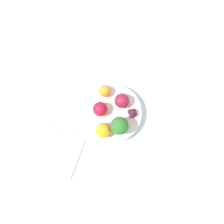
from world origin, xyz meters
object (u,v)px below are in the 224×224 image
at_px(apple_red, 100,109).
at_px(orange_front, 105,91).
at_px(orange_back, 102,130).
at_px(grape_cluster, 133,113).
at_px(bowl, 112,113).
at_px(broccoli, 119,126).
at_px(apple_green, 122,101).
at_px(napkin, 57,152).

distance_m(apple_red, orange_front, 0.06).
relative_size(orange_back, grape_cluster, 1.44).
bearing_deg(orange_front, orange_back, -159.17).
xyz_separation_m(bowl, broccoli, (-0.04, -0.04, 0.06)).
distance_m(apple_green, orange_front, 0.07).
xyz_separation_m(broccoli, apple_red, (0.03, 0.08, -0.02)).
height_order(bowl, grape_cluster, grape_cluster).
height_order(apple_red, napkin, apple_red).
height_order(broccoli, grape_cluster, broccoli).
bearing_deg(napkin, orange_front, -14.62).
distance_m(broccoli, orange_back, 0.06).
bearing_deg(apple_green, bowl, 161.25).
relative_size(broccoli, grape_cluster, 2.16).
relative_size(apple_green, orange_front, 1.22).
relative_size(bowl, napkin, 1.23).
height_order(broccoli, apple_red, broccoli).
bearing_deg(broccoli, bowl, 49.56).
distance_m(bowl, grape_cluster, 0.07).
xyz_separation_m(bowl, orange_front, (0.05, 0.05, 0.04)).
distance_m(bowl, orange_front, 0.08).
relative_size(bowl, orange_back, 4.09).
xyz_separation_m(broccoli, apple_green, (0.08, 0.03, -0.02)).
distance_m(apple_red, apple_green, 0.08).
height_order(orange_front, grape_cluster, orange_front).
height_order(orange_front, orange_back, orange_back).
distance_m(broccoli, apple_red, 0.09).
bearing_deg(apple_green, apple_red, 135.54).
xyz_separation_m(bowl, grape_cluster, (0.02, -0.06, 0.03)).
relative_size(orange_back, napkin, 0.30).
bearing_deg(napkin, bowl, -30.74).
relative_size(bowl, apple_red, 4.18).
relative_size(orange_front, grape_cluster, 1.19).
bearing_deg(orange_front, grape_cluster, -104.27).
relative_size(orange_front, orange_back, 0.82).
bearing_deg(napkin, grape_cluster, -39.24).
relative_size(apple_green, orange_back, 1.01).
bearing_deg(apple_red, grape_cluster, -71.57).
xyz_separation_m(apple_green, grape_cluster, (-0.02, -0.05, -0.01)).
bearing_deg(napkin, apple_red, -22.65).
relative_size(apple_red, orange_front, 1.19).
height_order(apple_green, grape_cluster, apple_green).
xyz_separation_m(bowl, apple_red, (-0.01, 0.04, 0.04)).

